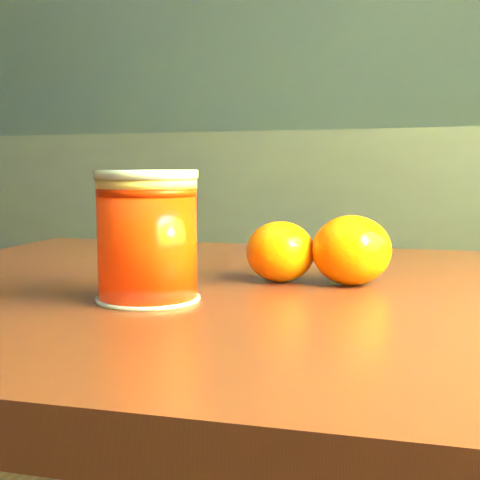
% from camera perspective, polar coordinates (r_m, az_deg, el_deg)
% --- Properties ---
extents(kitchen_counter, '(3.15, 0.60, 0.90)m').
position_cam_1_polar(kitchen_counter, '(2.20, -8.44, -3.23)').
color(kitchen_counter, '#525257').
rests_on(kitchen_counter, ground).
extents(table, '(1.02, 0.78, 0.70)m').
position_cam_1_polar(table, '(0.64, 7.22, -12.15)').
color(table, maroon).
rests_on(table, ground).
extents(juice_glass, '(0.09, 0.09, 0.11)m').
position_cam_1_polar(juice_glass, '(0.57, -7.91, 0.28)').
color(juice_glass, '#FF2C05').
rests_on(juice_glass, table).
extents(orange_front, '(0.08, 0.08, 0.07)m').
position_cam_1_polar(orange_front, '(0.65, 9.49, -0.85)').
color(orange_front, orange).
rests_on(orange_front, table).
extents(orange_back, '(0.08, 0.08, 0.06)m').
position_cam_1_polar(orange_back, '(0.66, 3.46, -0.98)').
color(orange_back, orange).
rests_on(orange_back, table).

